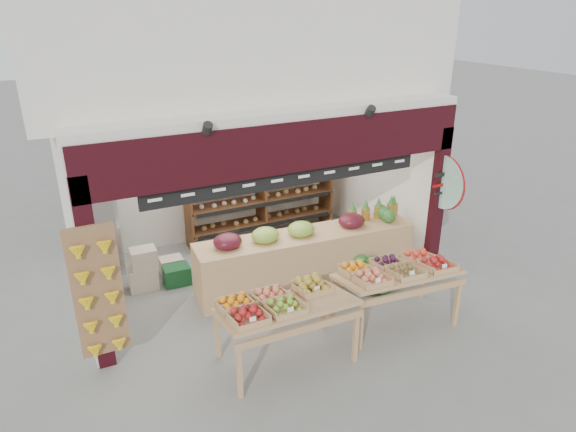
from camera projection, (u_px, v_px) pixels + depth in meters
The scene contains 11 objects.
ground at pixel (263, 282), 8.86m from camera, with size 60.00×60.00×0.00m, color slate.
shop_structure at pixel (220, 37), 8.69m from camera, with size 6.36×5.12×5.40m.
banana_board at pixel (99, 296), 6.33m from camera, with size 0.60×0.15×1.80m.
gift_sign at pixel (444, 182), 8.38m from camera, with size 0.04×0.93×0.92m.
back_shelving at pixel (261, 182), 10.19m from camera, with size 3.07×0.50×1.89m.
refrigerator at pixel (98, 229), 8.91m from camera, with size 0.65×0.65×1.67m, color silver.
cardboard_stack at pixel (157, 270), 8.71m from camera, with size 1.00×0.73×0.72m.
mid_counter at pixel (306, 257), 8.63m from camera, with size 3.78×1.01×1.16m.
display_table_left at pixel (277, 305), 6.61m from camera, with size 1.77×1.02×1.10m.
display_table_right at pixel (397, 271), 7.45m from camera, with size 1.81×1.11×1.09m.
watermelon_pile at pixel (371, 276), 8.61m from camera, with size 0.73×0.75×0.57m.
Camera 1 is at (-3.09, -7.11, 4.46)m, focal length 32.00 mm.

